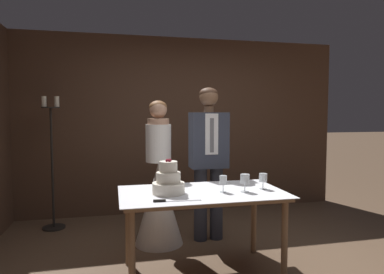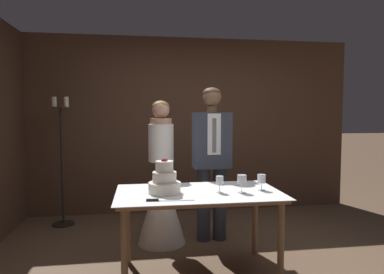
{
  "view_description": "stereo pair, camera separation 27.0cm",
  "coord_description": "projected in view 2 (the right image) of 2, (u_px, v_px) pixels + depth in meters",
  "views": [
    {
      "loc": [
        -0.99,
        -2.84,
        1.47
      ],
      "look_at": [
        -0.22,
        0.51,
        1.23
      ],
      "focal_mm": 32.0,
      "sensor_mm": 36.0,
      "label": 1
    },
    {
      "loc": [
        -0.73,
        -2.89,
        1.47
      ],
      "look_at": [
        -0.22,
        0.51,
        1.23
      ],
      "focal_mm": 32.0,
      "sensor_mm": 36.0,
      "label": 2
    }
  ],
  "objects": [
    {
      "name": "wall_back",
      "position": [
        190.0,
        125.0,
        5.14
      ],
      "size": [
        4.9,
        0.12,
        2.57
      ],
      "primitive_type": "cube",
      "color": "#513828",
      "rests_on": "ground_plane"
    },
    {
      "name": "cake_table",
      "position": [
        199.0,
        201.0,
        3.09
      ],
      "size": [
        1.48,
        0.84,
        0.76
      ],
      "color": "#8E6B4C",
      "rests_on": "ground_plane"
    },
    {
      "name": "tiered_cake",
      "position": [
        165.0,
        181.0,
        3.02
      ],
      "size": [
        0.29,
        0.29,
        0.31
      ],
      "color": "silver",
      "rests_on": "cake_table"
    },
    {
      "name": "cake_knife",
      "position": [
        161.0,
        200.0,
        2.76
      ],
      "size": [
        0.39,
        0.05,
        0.02
      ],
      "rotation": [
        0.0,
        0.0,
        -0.07
      ],
      "color": "silver",
      "rests_on": "cake_table"
    },
    {
      "name": "wine_glass_near",
      "position": [
        262.0,
        179.0,
        3.14
      ],
      "size": [
        0.08,
        0.08,
        0.15
      ],
      "color": "silver",
      "rests_on": "cake_table"
    },
    {
      "name": "wine_glass_middle",
      "position": [
        220.0,
        181.0,
        3.04
      ],
      "size": [
        0.07,
        0.07,
        0.15
      ],
      "color": "silver",
      "rests_on": "cake_table"
    },
    {
      "name": "wine_glass_far",
      "position": [
        242.0,
        180.0,
        3.04
      ],
      "size": [
        0.08,
        0.08,
        0.16
      ],
      "color": "silver",
      "rests_on": "cake_table"
    },
    {
      "name": "bride",
      "position": [
        161.0,
        192.0,
        3.85
      ],
      "size": [
        0.54,
        0.54,
        1.61
      ],
      "color": "white",
      "rests_on": "ground_plane"
    },
    {
      "name": "groom",
      "position": [
        212.0,
        154.0,
        3.91
      ],
      "size": [
        0.42,
        0.25,
        1.76
      ],
      "color": "#333847",
      "rests_on": "ground_plane"
    },
    {
      "name": "candle_stand",
      "position": [
        62.0,
        166.0,
        4.45
      ],
      "size": [
        0.28,
        0.28,
        1.68
      ],
      "color": "black",
      "rests_on": "ground_plane"
    }
  ]
}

